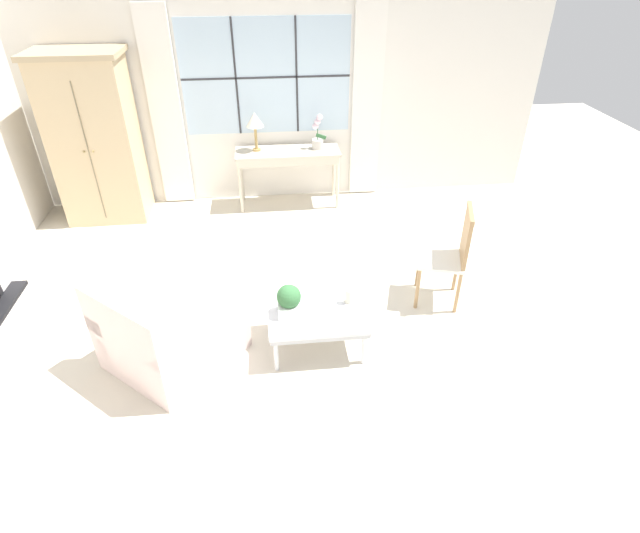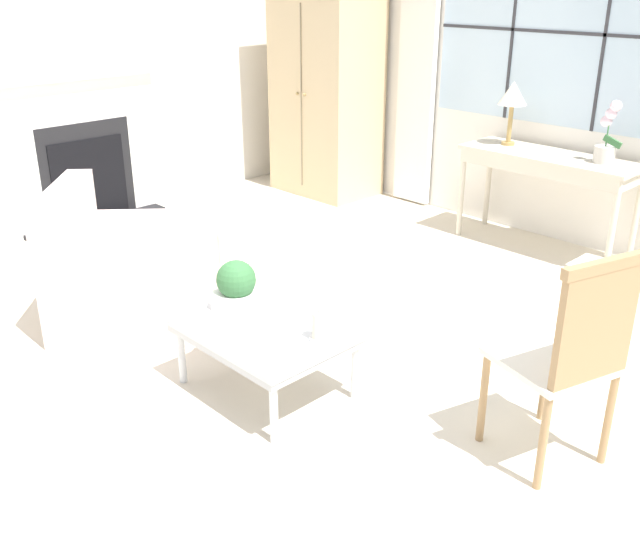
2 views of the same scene
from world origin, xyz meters
name	(u,v)px [view 1 (image 1 of 2)]	position (x,y,z in m)	size (l,w,h in m)	color
ground_plane	(283,333)	(0.00, 0.00, 0.00)	(14.00, 14.00, 0.00)	beige
wall_back_windowed	(267,95)	(0.00, 3.02, 1.39)	(7.20, 0.14, 2.80)	silver
armoire	(95,139)	(-2.12, 2.63, 1.03)	(1.04, 0.70, 2.04)	tan
console_table	(288,157)	(0.22, 2.71, 0.67)	(1.35, 0.47, 0.76)	beige
table_lamp	(255,121)	(-0.18, 2.75, 1.15)	(0.22, 0.22, 0.49)	#9E7F47
potted_orchid	(318,136)	(0.62, 2.74, 0.93)	(0.19, 0.15, 0.45)	#BCB7AD
armchair_upholstered	(170,334)	(-0.96, -0.22, 0.28)	(1.30, 1.30, 0.85)	beige
side_chair_wooden	(453,251)	(1.66, 0.34, 0.58)	(0.55, 0.55, 1.02)	white
coffee_table	(317,316)	(0.30, -0.19, 0.33)	(0.84, 0.64, 0.37)	silver
potted_plant_small	(289,300)	(0.06, -0.18, 0.51)	(0.21, 0.21, 0.28)	white
pillar_candle	(349,297)	(0.59, -0.09, 0.44)	(0.10, 0.10, 0.16)	silver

